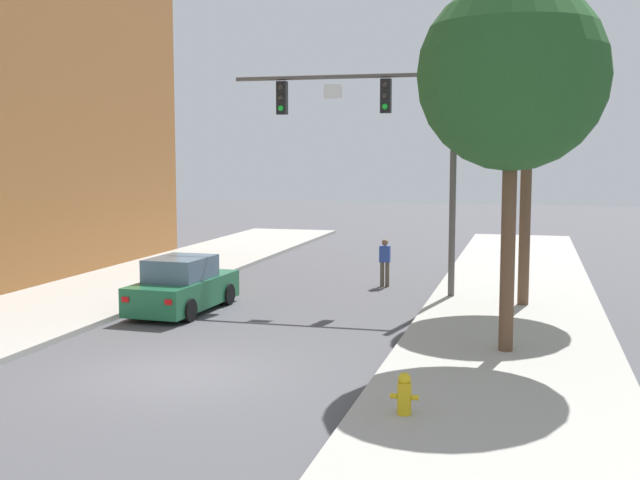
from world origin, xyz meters
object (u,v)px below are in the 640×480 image
at_px(traffic_signal_mast, 388,127).
at_px(street_tree_second, 529,81).
at_px(fire_hydrant, 404,394).
at_px(pedestrian_crossing_road, 385,260).
at_px(street_tree_nearest, 512,77).
at_px(car_lead_green, 183,287).

xyz_separation_m(traffic_signal_mast, street_tree_second, (4.21, -0.91, 1.23)).
bearing_deg(fire_hydrant, pedestrian_crossing_road, 101.53).
relative_size(pedestrian_crossing_road, fire_hydrant, 2.28).
bearing_deg(street_tree_second, pedestrian_crossing_road, 146.98).
bearing_deg(street_tree_nearest, street_tree_second, 86.88).
distance_m(traffic_signal_mast, pedestrian_crossing_road, 4.95).
bearing_deg(fire_hydrant, street_tree_second, 80.36).
height_order(fire_hydrant, street_tree_nearest, street_tree_nearest).
distance_m(street_tree_nearest, street_tree_second, 5.82).
height_order(pedestrian_crossing_road, fire_hydrant, pedestrian_crossing_road).
xyz_separation_m(traffic_signal_mast, car_lead_green, (-5.28, -3.75, -4.65)).
bearing_deg(traffic_signal_mast, car_lead_green, -144.66).
height_order(street_tree_nearest, street_tree_second, street_tree_second).
bearing_deg(traffic_signal_mast, fire_hydrant, -78.50).
xyz_separation_m(car_lead_green, street_tree_nearest, (9.17, -2.97, 5.47)).
height_order(traffic_signal_mast, car_lead_green, traffic_signal_mast).
relative_size(traffic_signal_mast, fire_hydrant, 10.42).
distance_m(pedestrian_crossing_road, fire_hydrant, 14.08).
distance_m(car_lead_green, street_tree_second, 11.52).
xyz_separation_m(fire_hydrant, street_tree_second, (1.83, 10.77, 6.09)).
bearing_deg(pedestrian_crossing_road, fire_hydrant, -78.47).
distance_m(pedestrian_crossing_road, street_tree_second, 7.94).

